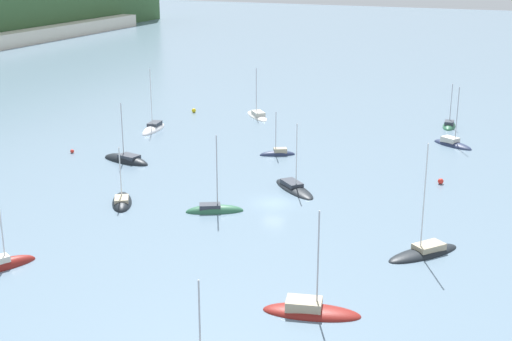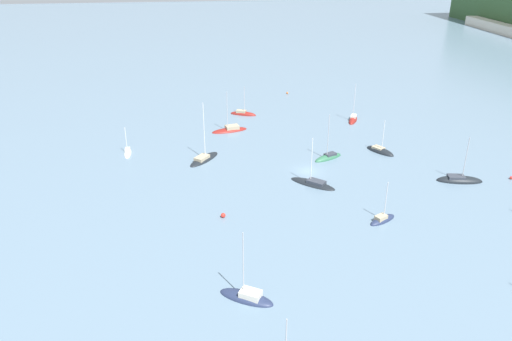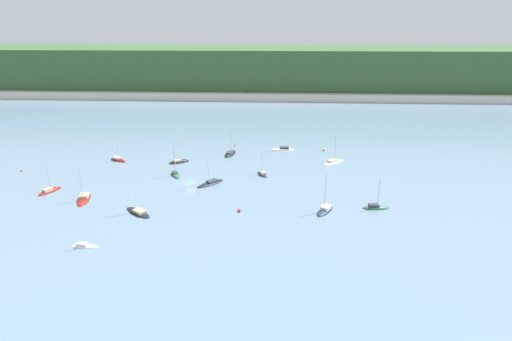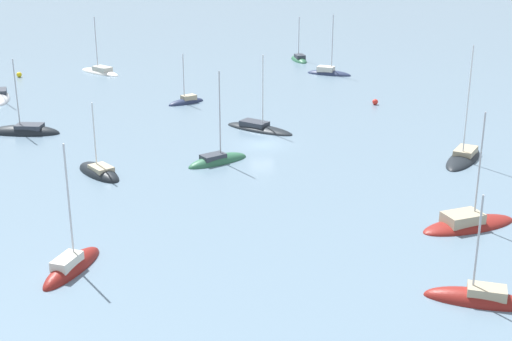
{
  "view_description": "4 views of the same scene",
  "coord_description": "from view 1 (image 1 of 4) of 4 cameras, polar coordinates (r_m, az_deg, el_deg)",
  "views": [
    {
      "loc": [
        -75.97,
        -29.61,
        29.8
      ],
      "look_at": [
        3.18,
        3.69,
        2.79
      ],
      "focal_mm": 50.0,
      "sensor_mm": 36.0,
      "label": 1
    },
    {
      "loc": [
        84.23,
        -21.91,
        39.96
      ],
      "look_at": [
        2.83,
        -10.53,
        2.06
      ],
      "focal_mm": 35.0,
      "sensor_mm": 36.0,
      "label": 2
    },
    {
      "loc": [
        23.93,
        -101.82,
        41.25
      ],
      "look_at": [
        17.94,
        6.84,
        1.48
      ],
      "focal_mm": 28.0,
      "sensor_mm": 36.0,
      "label": 3
    },
    {
      "loc": [
        -73.3,
        11.43,
        23.04
      ],
      "look_at": [
        -12.37,
        2.48,
        1.4
      ],
      "focal_mm": 50.0,
      "sensor_mm": 36.0,
      "label": 4
    }
  ],
  "objects": [
    {
      "name": "sailboat_7",
      "position": [
        84.15,
        -3.35,
        -3.25
      ],
      "size": [
        4.96,
        6.99,
        10.11
      ],
      "rotation": [
        0.0,
        0.0,
        5.2
      ],
      "color": "#2D6647",
      "rests_on": "ground_plane"
    },
    {
      "name": "sailboat_6",
      "position": [
        74.73,
        13.28,
        -6.43
      ],
      "size": [
        8.47,
        7.45,
        12.32
      ],
      "rotation": [
        0.0,
        0.0,
        2.48
      ],
      "color": "black",
      "rests_on": "ground_plane"
    },
    {
      "name": "mooring_buoy_0",
      "position": [
        96.69,
        14.55,
        -0.84
      ],
      "size": [
        0.75,
        0.75,
        0.75
      ],
      "color": "red",
      "rests_on": "ground_plane"
    },
    {
      "name": "sailboat_2",
      "position": [
        74.06,
        -19.65,
        -7.26
      ],
      "size": [
        6.75,
        4.59,
        10.02
      ],
      "rotation": [
        0.0,
        0.0,
        5.81
      ],
      "color": "maroon",
      "rests_on": "ground_plane"
    },
    {
      "name": "sailboat_12",
      "position": [
        61.96,
        4.38,
        -11.2
      ],
      "size": [
        4.66,
        8.84,
        10.0
      ],
      "rotation": [
        0.0,
        0.0,
        4.94
      ],
      "color": "maroon",
      "rests_on": "ground_plane"
    },
    {
      "name": "sailboat_11",
      "position": [
        106.79,
        1.75,
        1.31
      ],
      "size": [
        4.1,
        5.51,
        7.26
      ],
      "rotation": [
        0.0,
        0.0,
        2.08
      ],
      "color": "#232D4C",
      "rests_on": "ground_plane"
    },
    {
      "name": "ground_plane",
      "position": [
        86.81,
        1.43,
        -2.62
      ],
      "size": [
        600.0,
        600.0,
        0.0
      ],
      "primitive_type": "plane",
      "color": "slate"
    },
    {
      "name": "mooring_buoy_3",
      "position": [
        111.22,
        -14.49,
        1.51
      ],
      "size": [
        0.58,
        0.58,
        0.58
      ],
      "color": "red",
      "rests_on": "ground_plane"
    },
    {
      "name": "sailboat_1",
      "position": [
        128.18,
        15.19,
        3.45
      ],
      "size": [
        6.48,
        2.62,
        8.24
      ],
      "rotation": [
        0.0,
        0.0,
        0.08
      ],
      "color": "#2D6647",
      "rests_on": "ground_plane"
    },
    {
      "name": "sailboat_4",
      "position": [
        131.19,
        0.1,
        4.39
      ],
      "size": [
        8.19,
        7.62,
        9.43
      ],
      "rotation": [
        0.0,
        0.0,
        0.72
      ],
      "color": "white",
      "rests_on": "ground_plane"
    },
    {
      "name": "sailboat_0",
      "position": [
        122.78,
        -8.2,
        3.29
      ],
      "size": [
        8.53,
        3.69,
        11.46
      ],
      "rotation": [
        0.0,
        0.0,
        3.3
      ],
      "color": "silver",
      "rests_on": "ground_plane"
    },
    {
      "name": "sailboat_3",
      "position": [
        105.28,
        -10.34,
        0.77
      ],
      "size": [
        4.32,
        8.64,
        9.52
      ],
      "rotation": [
        0.0,
        0.0,
        1.37
      ],
      "color": "black",
      "rests_on": "ground_plane"
    },
    {
      "name": "sailboat_13",
      "position": [
        88.19,
        -10.67,
        -2.56
      ],
      "size": [
        6.93,
        5.49,
        7.88
      ],
      "rotation": [
        0.0,
        0.0,
        0.55
      ],
      "color": "black",
      "rests_on": "ground_plane"
    },
    {
      "name": "sailboat_8",
      "position": [
        116.1,
        15.43,
        2.02
      ],
      "size": [
        5.77,
        7.35,
        10.03
      ],
      "rotation": [
        0.0,
        0.0,
        4.17
      ],
      "color": "#232D4C",
      "rests_on": "ground_plane"
    },
    {
      "name": "mooring_buoy_1",
      "position": [
        134.87,
        -5.0,
        4.81
      ],
      "size": [
        0.81,
        0.81,
        0.81
      ],
      "color": "yellow",
      "rests_on": "ground_plane"
    },
    {
      "name": "sailboat_5",
      "position": [
        91.69,
        3.06,
        -1.46
      ],
      "size": [
        7.89,
        8.34,
        9.36
      ],
      "rotation": [
        0.0,
        0.0,
        3.98
      ],
      "color": "black",
      "rests_on": "ground_plane"
    }
  ]
}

